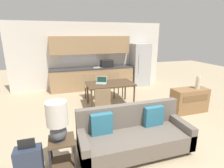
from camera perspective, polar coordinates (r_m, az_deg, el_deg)
ground_plane at (r=3.74m, az=7.56°, el=-20.37°), size 20.00×20.00×0.00m
wall_back at (r=7.52m, az=-7.10°, el=9.21°), size 6.40×0.07×2.70m
kitchen_counter at (r=7.30m, az=-6.40°, el=4.98°), size 3.42×0.65×2.15m
refrigerator at (r=7.88m, az=9.08°, el=6.21°), size 0.75×0.71×1.83m
dining_table at (r=5.46m, az=-0.63°, el=-0.37°), size 1.45×0.87×0.75m
couch at (r=3.51m, az=6.99°, el=-16.26°), size 2.10×0.80×0.90m
side_table at (r=3.18m, az=-15.92°, el=-19.89°), size 0.41×0.41×0.56m
table_lamp at (r=2.88m, az=-17.44°, el=-11.03°), size 0.33×0.33×0.66m
credenza at (r=5.61m, az=23.90°, el=-4.88°), size 1.04×0.47×0.70m
vase at (r=5.57m, az=26.27°, el=0.39°), size 0.13×0.13×0.38m
dining_chair_near_left at (r=4.65m, az=-3.26°, el=-5.71°), size 0.45×0.45×0.87m
dining_chair_far_right at (r=6.40m, az=1.16°, el=0.35°), size 0.47×0.47×0.87m
dining_chair_far_left at (r=6.16m, az=-6.97°, el=-0.36°), size 0.46×0.46×0.87m
laptop at (r=5.44m, az=-3.46°, el=0.79°), size 0.40×0.36×0.20m
suitcase at (r=3.24m, az=-25.35°, el=-22.34°), size 0.40×0.22×0.71m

